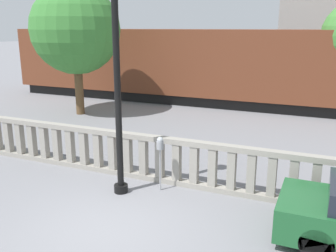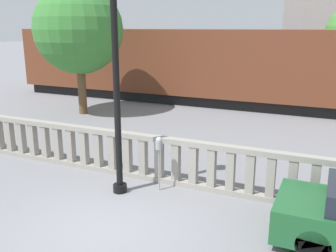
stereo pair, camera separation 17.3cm
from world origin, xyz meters
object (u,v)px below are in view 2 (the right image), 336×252
(tree_left, at_px, (78,30))
(train_near, at_px, (253,68))
(lamppost, at_px, (116,68))
(train_far, at_px, (256,59))
(parking_meter, at_px, (159,147))

(tree_left, bearing_deg, train_near, 34.13)
(lamppost, relative_size, train_far, 0.25)
(train_near, bearing_deg, parking_meter, -89.63)
(parking_meter, height_order, tree_left, tree_left)
(lamppost, relative_size, train_near, 0.19)
(train_near, xyz_separation_m, train_far, (-1.72, 9.48, -0.33))
(train_far, bearing_deg, train_near, -79.74)
(lamppost, bearing_deg, train_near, 86.10)
(lamppost, relative_size, tree_left, 0.89)
(lamppost, distance_m, train_far, 21.17)
(train_near, height_order, tree_left, tree_left)
(parking_meter, xyz_separation_m, train_near, (-0.07, 11.13, 0.89))
(lamppost, height_order, train_far, lamppost)
(parking_meter, bearing_deg, train_near, 90.37)
(lamppost, height_order, tree_left, tree_left)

